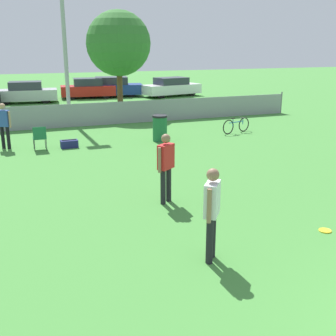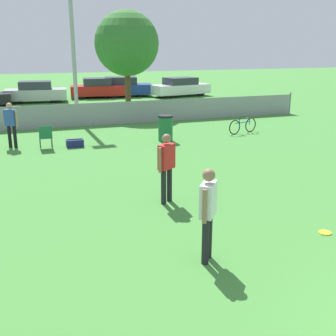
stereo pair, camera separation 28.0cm
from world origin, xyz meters
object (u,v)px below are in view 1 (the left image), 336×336
folding_chair_sideline (40,137)px  bicycle_sideline (236,125)px  parked_car_red (88,89)px  parked_car_blue (112,87)px  parked_car_white (171,87)px  light_pole (63,15)px  trash_bin (160,128)px  tree_near_pole (118,44)px  player_defender_red (166,163)px  spectator_in_blue (4,122)px  player_receiver_white (212,208)px  parked_car_silver (26,93)px  gear_bag_sideline (69,144)px  frisbee_disc (325,231)px

folding_chair_sideline → bicycle_sideline: 8.46m
parked_car_red → parked_car_blue: size_ratio=0.84×
parked_car_blue → parked_car_white: (4.30, -1.49, -0.01)m
light_pole → parked_car_blue: 11.68m
folding_chair_sideline → parked_car_blue: 17.15m
light_pole → trash_bin: size_ratio=8.31×
tree_near_pole → player_defender_red: size_ratio=3.25×
light_pole → player_defender_red: 13.55m
folding_chair_sideline → trash_bin: size_ratio=0.85×
parked_car_white → spectator_in_blue: bearing=-142.8°
player_receiver_white → parked_car_blue: 26.06m
light_pole → spectator_in_blue: light_pole is taller
parked_car_red → parked_car_white: parked_car_red is taller
spectator_in_blue → bicycle_sideline: size_ratio=1.08×
tree_near_pole → parked_car_red: 8.59m
player_defender_red → parked_car_silver: 21.22m
gear_bag_sideline → parked_car_silver: 14.33m
tree_near_pole → parked_car_white: (5.81, 6.73, -3.17)m
player_receiver_white → parked_car_red: bearing=31.9°
trash_bin → parked_car_red: 15.73m
parked_car_white → light_pole: bearing=-148.5°
folding_chair_sideline → bicycle_sideline: bearing=-179.2°
parked_car_silver → folding_chair_sideline: bearing=-85.5°
gear_bag_sideline → parked_car_blue: (5.57, 15.83, 0.56)m
parked_car_silver → parked_car_red: 4.63m
bicycle_sideline → frisbee_disc: bearing=-125.5°
tree_near_pole → parked_car_red: tree_near_pole is taller
bicycle_sideline → parked_car_red: bearing=87.6°
tree_near_pole → spectator_in_blue: bearing=-132.4°
player_receiver_white → parked_car_silver: 24.21m
trash_bin → player_receiver_white: bearing=-104.8°
parked_car_silver → spectator_in_blue: bearing=-90.5°
player_defender_red → parked_car_blue: bearing=44.8°
tree_near_pole → parked_car_white: size_ratio=1.19×
player_receiver_white → gear_bag_sideline: player_receiver_white is taller
parked_car_silver → gear_bag_sideline: bearing=-81.2°
bicycle_sideline → parked_car_red: (-3.68, 15.40, 0.36)m
player_receiver_white → trash_bin: size_ratio=1.64×
light_pole → spectator_in_blue: size_ratio=5.13×
tree_near_pole → parked_car_red: bearing=92.5°
parked_car_silver → parked_car_blue: size_ratio=0.87×
gear_bag_sideline → parked_car_red: size_ratio=0.16×
tree_near_pole → bicycle_sideline: 8.87m
player_receiver_white → parked_car_white: bearing=17.8°
frisbee_disc → bicycle_sideline: 10.40m
parked_car_silver → parked_car_white: bearing=6.0°
frisbee_disc → trash_bin: bearing=91.5°
parked_car_white → player_receiver_white: bearing=-121.2°
parked_car_white → player_defender_red: bearing=-123.1°
player_defender_red → spectator_in_blue: 8.34m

